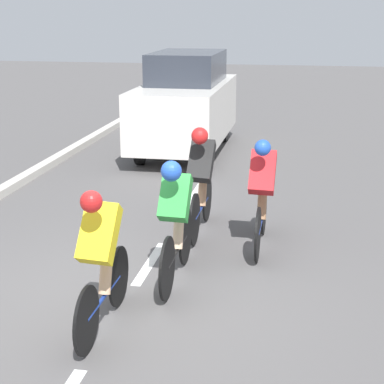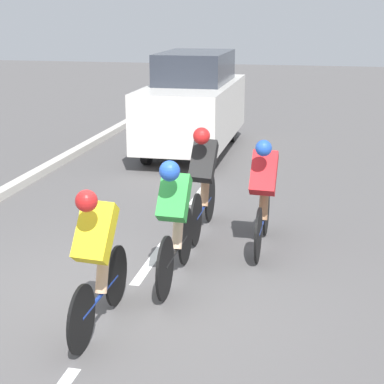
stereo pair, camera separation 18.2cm
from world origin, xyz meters
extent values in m
plane|color=#565454|center=(0.00, 0.00, 0.00)|extent=(60.00, 60.00, 0.00)
cube|color=white|center=(0.00, -0.91, 0.00)|extent=(0.12, 1.40, 0.01)
cube|color=white|center=(0.00, -4.11, 0.00)|extent=(0.12, 1.40, 0.01)
cylinder|color=black|center=(-1.30, -2.27, 0.35)|extent=(0.03, 0.69, 0.69)
cylinder|color=black|center=(-1.30, -1.23, 0.35)|extent=(0.03, 0.69, 0.69)
cylinder|color=navy|center=(-1.30, -1.75, 0.35)|extent=(0.04, 1.04, 0.04)
cylinder|color=navy|center=(-1.30, -1.93, 0.56)|extent=(0.04, 0.04, 0.42)
cylinder|color=green|center=(-1.30, -1.80, 0.45)|extent=(0.07, 0.07, 0.16)
cylinder|color=#9E704C|center=(-1.30, -1.83, 0.53)|extent=(0.12, 0.23, 0.36)
cube|color=red|center=(-1.31, -1.65, 1.04)|extent=(0.33, 0.48, 0.57)
sphere|color=blue|center=(-1.32, -1.43, 1.41)|extent=(0.20, 0.20, 0.20)
cylinder|color=black|center=(-0.43, -2.71, 0.35)|extent=(0.03, 0.70, 0.70)
cylinder|color=black|center=(-0.43, -1.66, 0.35)|extent=(0.03, 0.70, 0.70)
cylinder|color=navy|center=(-0.43, -2.18, 0.35)|extent=(0.04, 1.05, 0.04)
cylinder|color=navy|center=(-0.43, -2.36, 0.56)|extent=(0.04, 0.04, 0.42)
cylinder|color=white|center=(-0.43, -2.23, 0.45)|extent=(0.07, 0.07, 0.16)
cylinder|color=tan|center=(-0.43, -2.26, 0.53)|extent=(0.12, 0.23, 0.36)
cube|color=black|center=(-0.44, -2.08, 1.06)|extent=(0.35, 0.49, 0.60)
sphere|color=red|center=(-0.46, -1.86, 1.44)|extent=(0.23, 0.23, 0.23)
cylinder|color=black|center=(0.04, 0.28, 0.32)|extent=(0.03, 0.65, 0.65)
cylinder|color=black|center=(0.04, 1.29, 0.32)|extent=(0.03, 0.65, 0.65)
cylinder|color=navy|center=(0.04, 0.78, 0.32)|extent=(0.04, 1.01, 0.04)
cylinder|color=navy|center=(0.04, 0.60, 0.53)|extent=(0.04, 0.04, 0.42)
cylinder|color=green|center=(0.04, 0.73, 0.42)|extent=(0.07, 0.07, 0.16)
cylinder|color=#DBAD84|center=(0.04, 0.71, 0.50)|extent=(0.12, 0.23, 0.36)
cube|color=yellow|center=(0.03, 0.88, 1.03)|extent=(0.35, 0.49, 0.59)
sphere|color=red|center=(0.01, 1.10, 1.40)|extent=(0.20, 0.20, 0.20)
cylinder|color=black|center=(-0.43, -1.00, 0.35)|extent=(0.03, 0.71, 0.71)
cylinder|color=black|center=(-0.43, 0.04, 0.35)|extent=(0.03, 0.71, 0.71)
cylinder|color=black|center=(-0.43, -0.48, 0.35)|extent=(0.04, 1.04, 0.04)
cylinder|color=black|center=(-0.43, -0.66, 0.56)|extent=(0.04, 0.04, 0.42)
cylinder|color=white|center=(-0.43, -0.53, 0.45)|extent=(0.07, 0.07, 0.16)
cylinder|color=beige|center=(-0.43, -0.56, 0.53)|extent=(0.12, 0.23, 0.36)
cube|color=green|center=(-0.44, -0.38, 1.03)|extent=(0.33, 0.46, 0.54)
sphere|color=blue|center=(-0.44, -0.16, 1.39)|extent=(0.23, 0.23, 0.23)
cylinder|color=black|center=(0.10, -5.95, 0.32)|extent=(0.14, 0.64, 0.64)
cylinder|color=black|center=(1.46, -5.95, 0.32)|extent=(0.14, 0.64, 0.64)
cylinder|color=black|center=(0.10, -8.57, 0.32)|extent=(0.14, 0.64, 0.64)
cylinder|color=black|center=(1.46, -8.57, 0.32)|extent=(0.14, 0.64, 0.64)
cube|color=silver|center=(0.78, -7.26, 0.91)|extent=(1.70, 4.23, 1.18)
cube|color=#2D333D|center=(0.78, -7.47, 1.83)|extent=(1.39, 2.33, 0.65)
camera|label=1|loc=(-1.86, 6.31, 3.06)|focal=60.00mm
camera|label=2|loc=(-2.04, 6.27, 3.06)|focal=60.00mm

